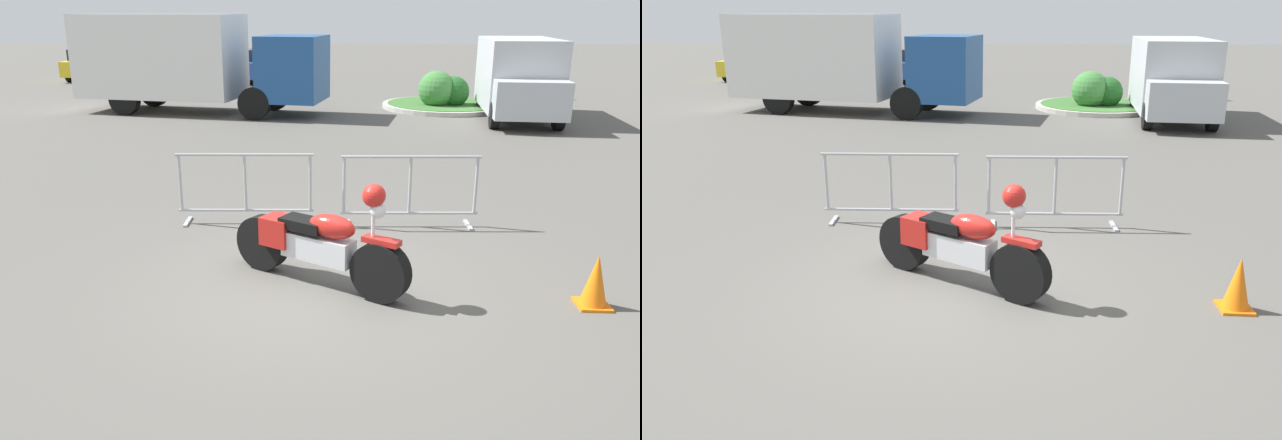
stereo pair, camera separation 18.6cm
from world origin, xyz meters
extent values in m
plane|color=#54514C|center=(0.00, 0.00, 0.00)|extent=(120.00, 120.00, 0.00)
cylinder|color=black|center=(0.77, -0.23, 0.34)|extent=(0.68, 0.51, 0.68)
cylinder|color=black|center=(-0.65, 0.61, 0.34)|extent=(0.68, 0.51, 0.68)
cube|color=silver|center=(0.06, 0.19, 0.45)|extent=(0.90, 0.67, 0.30)
ellipsoid|color=#B21E19|center=(0.23, 0.09, 0.74)|extent=(0.65, 0.54, 0.28)
cube|color=black|center=(-0.10, 0.28, 0.70)|extent=(0.63, 0.54, 0.13)
cube|color=#B21E19|center=(-0.41, 0.47, 0.55)|extent=(0.50, 0.49, 0.34)
cube|color=#B21E19|center=(0.77, -0.23, 0.70)|extent=(0.44, 0.34, 0.06)
cylinder|color=silver|center=(0.68, -0.18, 0.84)|extent=(0.06, 0.06, 0.48)
sphere|color=silver|center=(0.72, -0.21, 1.03)|extent=(0.17, 0.17, 0.17)
sphere|color=#B21E19|center=(0.68, -0.18, 1.19)|extent=(0.25, 0.25, 0.25)
cylinder|color=#9EA0A5|center=(-1.15, 2.34, 1.05)|extent=(2.03, 0.15, 0.04)
cylinder|color=#9EA0A5|center=(-1.15, 2.34, 0.20)|extent=(2.03, 0.15, 0.04)
cylinder|color=#9EA0A5|center=(-2.12, 2.28, 0.62)|extent=(0.05, 0.05, 0.85)
cylinder|color=#9EA0A5|center=(-1.15, 2.34, 0.62)|extent=(0.05, 0.05, 0.85)
cylinder|color=#9EA0A5|center=(-0.19, 2.39, 0.62)|extent=(0.05, 0.05, 0.85)
cube|color=#9EA0A5|center=(-2.05, 2.29, 0.01)|extent=(0.08, 0.44, 0.03)
cube|color=#9EA0A5|center=(-0.26, 2.39, 0.01)|extent=(0.08, 0.44, 0.03)
cylinder|color=#9EA0A5|center=(1.28, 2.34, 1.05)|extent=(2.03, 0.15, 0.04)
cylinder|color=#9EA0A5|center=(1.28, 2.34, 0.20)|extent=(2.03, 0.15, 0.04)
cylinder|color=#9EA0A5|center=(0.31, 2.28, 0.62)|extent=(0.05, 0.05, 0.85)
cylinder|color=#9EA0A5|center=(1.28, 2.34, 0.62)|extent=(0.05, 0.05, 0.85)
cylinder|color=#9EA0A5|center=(2.24, 2.39, 0.62)|extent=(0.05, 0.05, 0.85)
cube|color=#9EA0A5|center=(0.38, 2.29, 0.01)|extent=(0.08, 0.44, 0.03)
cube|color=#9EA0A5|center=(2.17, 2.39, 0.01)|extent=(0.08, 0.44, 0.03)
cube|color=white|center=(-5.69, 13.33, 1.73)|extent=(5.32, 3.12, 2.50)
cube|color=#1E4C8C|center=(-1.45, 12.60, 1.43)|extent=(2.15, 2.46, 1.90)
cylinder|color=black|center=(-2.21, 13.71, 0.48)|extent=(0.99, 0.44, 0.96)
cylinder|color=black|center=(-2.54, 11.81, 0.48)|extent=(0.99, 0.44, 0.96)
cylinder|color=black|center=(-6.36, 14.43, 0.48)|extent=(0.99, 0.44, 0.96)
cylinder|color=black|center=(-6.69, 12.53, 0.48)|extent=(0.99, 0.44, 0.96)
cube|color=#B2B7BC|center=(5.23, 12.74, 1.31)|extent=(2.31, 4.24, 2.00)
cube|color=#B2B7BC|center=(5.04, 10.25, 0.84)|extent=(1.96, 1.04, 1.00)
cylinder|color=black|center=(5.91, 10.59, 0.36)|extent=(0.29, 0.74, 0.72)
cylinder|color=black|center=(4.23, 10.71, 0.36)|extent=(0.29, 0.74, 0.72)
cylinder|color=black|center=(6.16, 13.88, 0.36)|extent=(0.29, 0.74, 0.72)
cylinder|color=black|center=(4.48, 14.00, 0.36)|extent=(0.29, 0.74, 0.72)
cube|color=yellow|center=(-12.08, 23.34, 0.59)|extent=(1.89, 4.25, 0.68)
cube|color=#1E232B|center=(-12.07, 23.19, 1.17)|extent=(1.66, 2.20, 0.49)
cylinder|color=black|center=(-12.85, 24.64, 0.31)|extent=(0.24, 0.63, 0.62)
cylinder|color=black|center=(-11.42, 24.70, 0.31)|extent=(0.24, 0.63, 0.62)
cylinder|color=black|center=(-12.73, 21.97, 0.31)|extent=(0.24, 0.63, 0.62)
cylinder|color=black|center=(-11.30, 22.03, 0.31)|extent=(0.24, 0.63, 0.62)
cube|color=maroon|center=(-9.27, 23.45, 0.59)|extent=(1.87, 4.21, 0.67)
cube|color=#1E232B|center=(-9.27, 23.31, 1.16)|extent=(1.64, 2.18, 0.48)
cylinder|color=black|center=(-10.04, 24.74, 0.31)|extent=(0.24, 0.62, 0.62)
cylinder|color=black|center=(-8.63, 24.80, 0.31)|extent=(0.24, 0.62, 0.62)
cylinder|color=black|center=(-9.92, 22.10, 0.31)|extent=(0.24, 0.62, 0.62)
cylinder|color=black|center=(-8.51, 22.16, 0.31)|extent=(0.24, 0.62, 0.62)
cube|color=black|center=(-6.47, 23.35, 0.62)|extent=(1.99, 4.48, 0.72)
cube|color=#1E232B|center=(-6.46, 23.19, 1.24)|extent=(1.75, 2.32, 0.51)
cylinder|color=black|center=(-7.29, 24.72, 0.33)|extent=(0.25, 0.66, 0.66)
cylinder|color=black|center=(-5.78, 24.79, 0.33)|extent=(0.25, 0.66, 0.66)
cylinder|color=black|center=(-7.16, 21.90, 0.33)|extent=(0.25, 0.66, 0.66)
cylinder|color=black|center=(-5.66, 21.97, 0.33)|extent=(0.25, 0.66, 0.66)
cube|color=#284799|center=(-3.67, 22.81, 0.61)|extent=(1.94, 4.36, 0.70)
cube|color=#1E232B|center=(-3.66, 22.67, 1.21)|extent=(1.70, 2.26, 0.50)
cylinder|color=black|center=(-4.46, 24.15, 0.32)|extent=(0.25, 0.65, 0.64)
cylinder|color=black|center=(-3.00, 24.22, 0.32)|extent=(0.25, 0.65, 0.64)
cylinder|color=black|center=(-4.34, 21.41, 0.32)|extent=(0.25, 0.65, 0.64)
cylinder|color=black|center=(-2.88, 21.48, 0.32)|extent=(0.25, 0.65, 0.64)
cylinder|color=#262838|center=(6.92, 17.22, 0.42)|extent=(0.31, 0.31, 0.85)
cylinder|color=maroon|center=(6.92, 17.22, 1.16)|extent=(0.44, 0.44, 0.62)
sphere|color=tan|center=(6.92, 17.22, 1.58)|extent=(0.22, 0.22, 0.22)
cylinder|color=#ADA89E|center=(3.35, 14.60, 0.07)|extent=(4.03, 4.03, 0.14)
cylinder|color=#38662D|center=(3.35, 14.60, 0.15)|extent=(3.71, 3.71, 0.02)
sphere|color=#33702D|center=(3.43, 14.36, 0.52)|extent=(0.91, 0.91, 0.91)
sphere|color=#3D7A38|center=(3.07, 14.29, 0.65)|extent=(1.19, 1.19, 1.19)
sphere|color=#1E511E|center=(3.63, 14.33, 0.56)|extent=(1.00, 1.00, 1.00)
cube|color=orange|center=(3.07, -0.23, 0.01)|extent=(0.34, 0.34, 0.03)
cone|color=orange|center=(3.07, -0.23, 0.31)|extent=(0.28, 0.28, 0.56)
camera|label=1|loc=(0.48, -6.52, 3.02)|focal=35.00mm
camera|label=2|loc=(0.67, -6.50, 3.02)|focal=35.00mm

